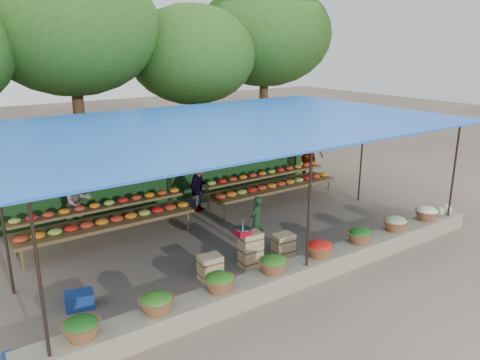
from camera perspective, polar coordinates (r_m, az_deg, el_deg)
ground at (r=11.60m, az=-1.79°, el=-6.85°), size 60.00×60.00×0.00m
stone_curb at (r=9.54m, az=7.43°, el=-11.03°), size 10.60×0.55×0.40m
stall_canopy at (r=10.87m, az=-2.08°, el=6.36°), size 10.80×6.60×2.82m
produce_baskets at (r=9.32m, az=7.05°, el=-9.22°), size 8.98×0.58×0.34m
netting_backdrop at (r=13.82m, az=-9.00°, el=2.26°), size 10.60×0.06×2.50m
tree_row at (r=16.30m, az=-12.65°, el=16.45°), size 16.51×5.50×7.12m
fruit_table_left at (r=11.52m, az=-16.06°, el=-4.43°), size 4.21×0.95×0.93m
fruit_table_right at (r=13.81m, az=3.85°, el=-0.35°), size 4.21×0.95×0.93m
crate_counter at (r=9.98m, az=1.17°, el=-8.89°), size 2.38×0.38×0.77m
weighing_scale at (r=9.67m, az=0.34°, el=-6.24°), size 0.33×0.33×0.35m
vendor_seated at (r=11.03m, az=2.04°, el=-4.87°), size 0.50×0.42×1.16m
customer_left at (r=12.39m, az=-19.20°, el=-2.51°), size 0.83×0.70×1.51m
customer_mid at (r=13.11m, az=-4.94°, el=-0.66°), size 1.11×1.01×1.49m
customer_right at (r=15.86m, az=8.30°, el=2.85°), size 1.16×0.79×1.82m
blue_crate_back at (r=9.10m, az=-18.98°, el=-13.69°), size 0.56×0.45×0.30m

